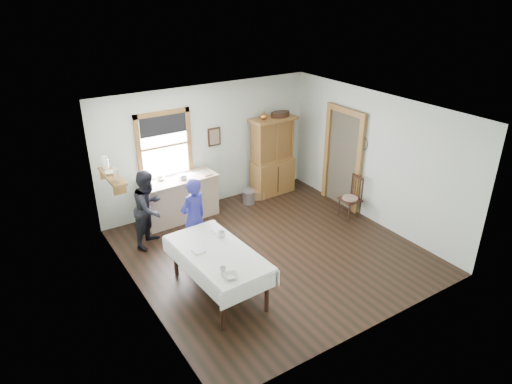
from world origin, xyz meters
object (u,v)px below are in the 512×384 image
at_px(work_counter, 180,199).
at_px(china_hutch, 273,156).
at_px(pail, 249,197).
at_px(woman_blue, 194,221).
at_px(figure_dark, 149,211).
at_px(spindle_chair, 350,198).
at_px(wicker_basket, 257,195).
at_px(dining_table, 218,271).

height_order(work_counter, china_hutch, china_hutch).
height_order(pail, woman_blue, woman_blue).
xyz_separation_m(china_hutch, figure_dark, (-3.28, -0.66, -0.22)).
distance_m(work_counter, pail, 1.64).
bearing_deg(woman_blue, figure_dark, -74.32).
relative_size(work_counter, woman_blue, 1.14).
xyz_separation_m(woman_blue, figure_dark, (-0.52, 0.84, -0.01)).
relative_size(spindle_chair, wicker_basket, 2.65).
height_order(dining_table, woman_blue, woman_blue).
distance_m(dining_table, figure_dark, 2.08).
distance_m(spindle_chair, pail, 2.30).
bearing_deg(figure_dark, china_hutch, -28.40).
height_order(work_counter, spindle_chair, work_counter).
xyz_separation_m(dining_table, figure_dark, (-0.36, 2.03, 0.32)).
distance_m(dining_table, pail, 3.29).
height_order(dining_table, pail, dining_table).
bearing_deg(pail, spindle_chair, -49.86).
bearing_deg(work_counter, spindle_chair, -33.97).
xyz_separation_m(dining_table, wicker_basket, (2.41, 2.60, -0.28)).
bearing_deg(wicker_basket, work_counter, 178.30).
relative_size(wicker_basket, woman_blue, 0.24).
bearing_deg(pail, work_counter, 174.68).
xyz_separation_m(work_counter, dining_table, (-0.52, -2.65, -0.08)).
xyz_separation_m(work_counter, wicker_basket, (1.89, -0.06, -0.36)).
distance_m(work_counter, wicker_basket, 1.92).
relative_size(spindle_chair, woman_blue, 0.65).
bearing_deg(china_hutch, spindle_chair, -73.18).
distance_m(china_hutch, pail, 1.12).
bearing_deg(spindle_chair, wicker_basket, 127.41).
xyz_separation_m(pail, wicker_basket, (0.28, 0.09, -0.05)).
xyz_separation_m(work_counter, pail, (1.61, -0.15, -0.32)).
bearing_deg(work_counter, woman_blue, -106.16).
relative_size(pail, figure_dark, 0.21).
relative_size(china_hutch, pail, 6.24).
bearing_deg(wicker_basket, figure_dark, -168.41).
relative_size(china_hutch, wicker_basket, 5.28).
bearing_deg(china_hutch, figure_dark, -171.23).
bearing_deg(spindle_chair, figure_dark, 166.80).
distance_m(spindle_chair, figure_dark, 4.16).
xyz_separation_m(china_hutch, wicker_basket, (-0.51, -0.09, -0.82)).
xyz_separation_m(spindle_chair, wicker_basket, (-1.18, 1.83, -0.36)).
bearing_deg(spindle_chair, work_counter, 152.95).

